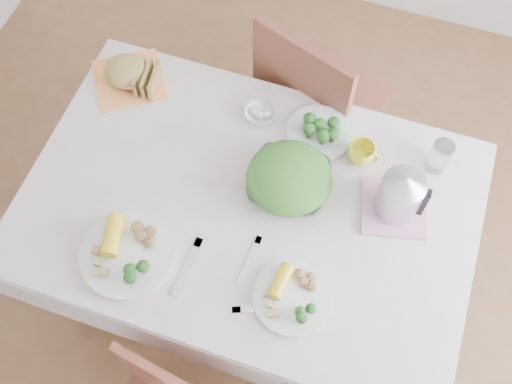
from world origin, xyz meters
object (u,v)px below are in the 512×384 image
(chair_far, at_px, (324,100))
(dinner_plate_right, at_px, (292,298))
(salad_bowl, at_px, (289,182))
(yellow_mug, at_px, (361,153))
(electric_kettle, at_px, (401,192))
(dining_table, at_px, (250,247))
(dinner_plate_left, at_px, (127,255))

(chair_far, bearing_deg, dinner_plate_right, 118.12)
(chair_far, relative_size, salad_bowl, 3.68)
(salad_bowl, relative_size, yellow_mug, 2.84)
(dinner_plate_right, height_order, electric_kettle, electric_kettle)
(dining_table, height_order, electric_kettle, electric_kettle)
(chair_far, bearing_deg, electric_kettle, 142.65)
(chair_far, height_order, electric_kettle, electric_kettle)
(salad_bowl, bearing_deg, electric_kettle, 5.35)
(chair_far, xyz_separation_m, dinner_plate_left, (-0.39, -1.01, 0.31))
(salad_bowl, bearing_deg, dinner_plate_right, -71.04)
(dining_table, relative_size, dinner_plate_left, 4.67)
(yellow_mug, relative_size, electric_kettle, 0.48)
(yellow_mug, bearing_deg, chair_far, 117.38)
(chair_far, height_order, dinner_plate_right, chair_far)
(salad_bowl, height_order, yellow_mug, yellow_mug)
(dining_table, relative_size, chair_far, 1.42)
(dining_table, xyz_separation_m, dinner_plate_left, (-0.30, -0.30, 0.40))
(dinner_plate_left, distance_m, electric_kettle, 0.89)
(dinner_plate_right, bearing_deg, dinner_plate_left, -176.09)
(dining_table, bearing_deg, dinner_plate_left, -134.89)
(dinner_plate_left, relative_size, yellow_mug, 3.17)
(electric_kettle, bearing_deg, dinner_plate_right, -109.27)
(dinner_plate_left, height_order, yellow_mug, yellow_mug)
(chair_far, height_order, dinner_plate_left, chair_far)
(dining_table, relative_size, electric_kettle, 7.12)
(electric_kettle, bearing_deg, chair_far, 133.07)
(yellow_mug, bearing_deg, dinner_plate_left, -135.85)
(chair_far, xyz_separation_m, yellow_mug, (0.22, -0.42, 0.33))
(dinner_plate_left, xyz_separation_m, electric_kettle, (0.76, 0.44, 0.11))
(chair_far, xyz_separation_m, salad_bowl, (0.02, -0.61, 0.33))
(dinner_plate_left, distance_m, yellow_mug, 0.85)
(yellow_mug, bearing_deg, electric_kettle, -44.94)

